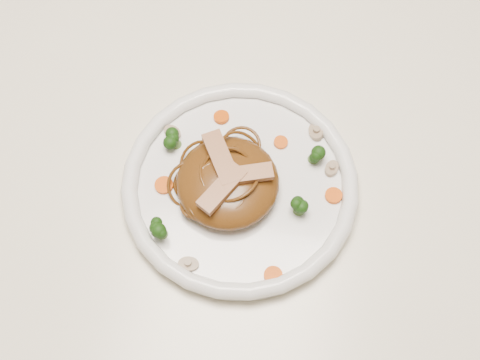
# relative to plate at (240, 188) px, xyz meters

# --- Properties ---
(ground) EXTENTS (4.00, 4.00, 0.00)m
(ground) POSITION_rel_plate_xyz_m (-0.05, 0.10, -0.76)
(ground) COLOR brown
(ground) RESTS_ON ground
(table) EXTENTS (1.20, 0.80, 0.75)m
(table) POSITION_rel_plate_xyz_m (-0.05, 0.10, -0.11)
(table) COLOR white
(table) RESTS_ON ground
(plate) EXTENTS (0.36, 0.36, 0.02)m
(plate) POSITION_rel_plate_xyz_m (0.00, 0.00, 0.00)
(plate) COLOR white
(plate) RESTS_ON table
(noodle_mound) EXTENTS (0.14, 0.14, 0.04)m
(noodle_mound) POSITION_rel_plate_xyz_m (-0.01, -0.01, 0.03)
(noodle_mound) COLOR #573310
(noodle_mound) RESTS_ON plate
(chicken_a) EXTENTS (0.06, 0.04, 0.01)m
(chicken_a) POSITION_rel_plate_xyz_m (0.01, -0.00, 0.05)
(chicken_a) COLOR tan
(chicken_a) RESTS_ON noodle_mound
(chicken_b) EXTENTS (0.06, 0.07, 0.01)m
(chicken_b) POSITION_rel_plate_xyz_m (-0.02, 0.01, 0.05)
(chicken_b) COLOR tan
(chicken_b) RESTS_ON noodle_mound
(chicken_c) EXTENTS (0.05, 0.07, 0.01)m
(chicken_c) POSITION_rel_plate_xyz_m (-0.02, -0.03, 0.05)
(chicken_c) COLOR tan
(chicken_c) RESTS_ON noodle_mound
(broccoli_0) EXTENTS (0.02, 0.02, 0.03)m
(broccoli_0) POSITION_rel_plate_xyz_m (0.08, 0.05, 0.02)
(broccoli_0) COLOR #19430E
(broccoli_0) RESTS_ON plate
(broccoli_1) EXTENTS (0.03, 0.03, 0.03)m
(broccoli_1) POSITION_rel_plate_xyz_m (-0.09, 0.04, 0.02)
(broccoli_1) COLOR #19430E
(broccoli_1) RESTS_ON plate
(broccoli_2) EXTENTS (0.04, 0.04, 0.03)m
(broccoli_2) POSITION_rel_plate_xyz_m (-0.08, -0.08, 0.03)
(broccoli_2) COLOR #19430E
(broccoli_2) RESTS_ON plate
(broccoli_3) EXTENTS (0.04, 0.04, 0.03)m
(broccoli_3) POSITION_rel_plate_xyz_m (0.07, -0.02, 0.02)
(broccoli_3) COLOR #19430E
(broccoli_3) RESTS_ON plate
(carrot_0) EXTENTS (0.02, 0.02, 0.00)m
(carrot_0) POSITION_rel_plate_xyz_m (0.04, 0.07, 0.01)
(carrot_0) COLOR #E25808
(carrot_0) RESTS_ON plate
(carrot_1) EXTENTS (0.02, 0.02, 0.00)m
(carrot_1) POSITION_rel_plate_xyz_m (-0.09, -0.02, 0.01)
(carrot_1) COLOR #E25808
(carrot_1) RESTS_ON plate
(carrot_2) EXTENTS (0.03, 0.03, 0.00)m
(carrot_2) POSITION_rel_plate_xyz_m (0.11, 0.01, 0.01)
(carrot_2) COLOR #E25808
(carrot_2) RESTS_ON plate
(carrot_3) EXTENTS (0.02, 0.02, 0.00)m
(carrot_3) POSITION_rel_plate_xyz_m (-0.04, 0.09, 0.01)
(carrot_3) COLOR #E25808
(carrot_3) RESTS_ON plate
(carrot_4) EXTENTS (0.03, 0.03, 0.00)m
(carrot_4) POSITION_rel_plate_xyz_m (0.06, -0.10, 0.01)
(carrot_4) COLOR #E25808
(carrot_4) RESTS_ON plate
(mushroom_0) EXTENTS (0.03, 0.03, 0.01)m
(mushroom_0) POSITION_rel_plate_xyz_m (-0.04, -0.11, 0.01)
(mushroom_0) COLOR tan
(mushroom_0) RESTS_ON plate
(mushroom_1) EXTENTS (0.03, 0.03, 0.01)m
(mushroom_1) POSITION_rel_plate_xyz_m (0.11, 0.04, 0.01)
(mushroom_1) COLOR tan
(mushroom_1) RESTS_ON plate
(mushroom_2) EXTENTS (0.03, 0.03, 0.01)m
(mushroom_2) POSITION_rel_plate_xyz_m (-0.10, 0.05, 0.01)
(mushroom_2) COLOR tan
(mushroom_2) RESTS_ON plate
(mushroom_3) EXTENTS (0.03, 0.03, 0.01)m
(mushroom_3) POSITION_rel_plate_xyz_m (0.08, 0.09, 0.01)
(mushroom_3) COLOR tan
(mushroom_3) RESTS_ON plate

